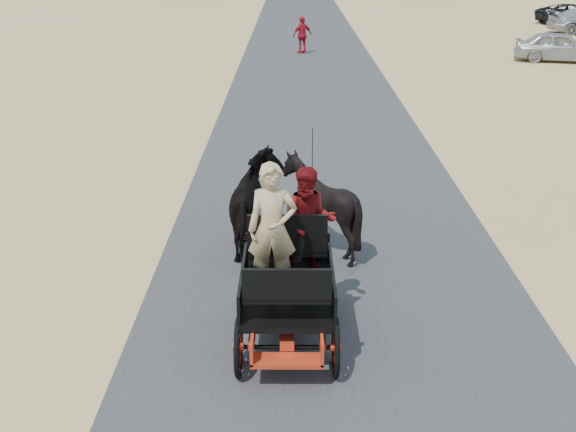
{
  "coord_description": "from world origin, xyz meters",
  "views": [
    {
      "loc": [
        -0.72,
        -11.14,
        5.24
      ],
      "look_at": [
        -0.77,
        -0.75,
        1.2
      ],
      "focal_mm": 45.0,
      "sensor_mm": 36.0,
      "label": 1
    }
  ],
  "objects_px": {
    "horse_left": "(257,206)",
    "car_a": "(560,47)",
    "pedestrian": "(302,35)",
    "horse_right": "(320,206)",
    "carriage": "(287,314)",
    "car_d": "(572,14)"
  },
  "relations": [
    {
      "from": "pedestrian",
      "to": "horse_left",
      "type": "bearing_deg",
      "value": 57.14
    },
    {
      "from": "carriage",
      "to": "car_d",
      "type": "bearing_deg",
      "value": 65.16
    },
    {
      "from": "car_d",
      "to": "pedestrian",
      "type": "bearing_deg",
      "value": 121.7
    },
    {
      "from": "car_d",
      "to": "carriage",
      "type": "bearing_deg",
      "value": 150.86
    },
    {
      "from": "horse_left",
      "to": "horse_right",
      "type": "bearing_deg",
      "value": -180.0
    },
    {
      "from": "horse_left",
      "to": "horse_right",
      "type": "height_order",
      "value": "horse_right"
    },
    {
      "from": "horse_left",
      "to": "pedestrian",
      "type": "xyz_separation_m",
      "value": [
        1.12,
        23.24,
        0.02
      ]
    },
    {
      "from": "horse_right",
      "to": "pedestrian",
      "type": "distance_m",
      "value": 23.24
    },
    {
      "from": "horse_left",
      "to": "car_a",
      "type": "height_order",
      "value": "horse_left"
    },
    {
      "from": "car_a",
      "to": "car_d",
      "type": "height_order",
      "value": "car_a"
    },
    {
      "from": "horse_right",
      "to": "pedestrian",
      "type": "xyz_separation_m",
      "value": [
        0.02,
        23.24,
        0.01
      ]
    },
    {
      "from": "carriage",
      "to": "car_a",
      "type": "bearing_deg",
      "value": 63.35
    },
    {
      "from": "horse_left",
      "to": "pedestrian",
      "type": "bearing_deg",
      "value": -92.75
    },
    {
      "from": "horse_left",
      "to": "car_a",
      "type": "relative_size",
      "value": 0.52
    },
    {
      "from": "pedestrian",
      "to": "car_a",
      "type": "bearing_deg",
      "value": 138.33
    },
    {
      "from": "pedestrian",
      "to": "car_a",
      "type": "xyz_separation_m",
      "value": [
        11.43,
        -2.34,
        -0.2
      ]
    },
    {
      "from": "car_a",
      "to": "car_d",
      "type": "relative_size",
      "value": 0.87
    },
    {
      "from": "pedestrian",
      "to": "car_d",
      "type": "bearing_deg",
      "value": -174.11
    },
    {
      "from": "horse_left",
      "to": "horse_right",
      "type": "xyz_separation_m",
      "value": [
        1.1,
        0.0,
        0.0
      ]
    },
    {
      "from": "horse_right",
      "to": "pedestrian",
      "type": "height_order",
      "value": "pedestrian"
    },
    {
      "from": "pedestrian",
      "to": "car_d",
      "type": "height_order",
      "value": "pedestrian"
    },
    {
      "from": "carriage",
      "to": "pedestrian",
      "type": "relative_size",
      "value": 1.39
    }
  ]
}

